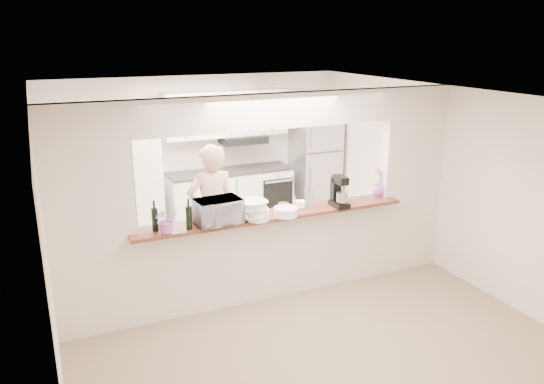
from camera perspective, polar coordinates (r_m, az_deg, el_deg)
floor at (r=6.77m, az=-0.06°, el=-10.96°), size 6.00×6.00×0.00m
tile_overlay at (r=8.07m, az=-4.60°, el=-6.25°), size 5.00×2.90×0.01m
partition at (r=6.22m, az=-0.07°, el=1.23°), size 5.00×0.15×2.50m
bar_counter at (r=6.52m, az=-0.05°, el=-6.49°), size 3.40×0.38×1.09m
kitchen_cabinets at (r=8.78m, az=-8.49°, el=2.19°), size 3.15×0.62×2.25m
refrigerator at (r=9.57m, az=4.64°, el=2.75°), size 0.75×0.70×1.70m
flower_left at (r=5.77m, az=-11.32°, el=-2.91°), size 0.32×0.29×0.30m
wine_bottle_a at (r=5.83m, az=-8.92°, el=-2.71°), size 0.07×0.07×0.35m
wine_bottle_b at (r=5.84m, az=-12.48°, el=-2.86°), size 0.07×0.07×0.34m
toaster_oven at (r=5.97m, az=-5.82°, el=-2.07°), size 0.54×0.39×0.28m
serving_bowls at (r=6.04m, az=-2.00°, el=-2.01°), size 0.32×0.32×0.23m
plate_stack_a at (r=6.06m, az=-1.49°, el=-2.50°), size 0.26×0.26×0.12m
plate_stack_b at (r=6.20m, az=1.50°, el=-2.14°), size 0.29×0.29×0.10m
red_bowl at (r=6.48m, az=1.26°, el=-1.48°), size 0.14×0.14×0.06m
tan_bowl at (r=6.56m, az=2.84°, el=-1.26°), size 0.14×0.14×0.06m
utensil_caddy at (r=6.51m, az=3.49°, el=-0.77°), size 0.29×0.22×0.24m
stand_mixer at (r=6.55m, az=7.23°, el=-0.08°), size 0.17×0.27×0.39m
flower_right at (r=7.10m, az=11.55°, el=1.07°), size 0.27×0.27×0.37m
person at (r=6.94m, az=-6.48°, el=-2.24°), size 0.68×0.46×1.80m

